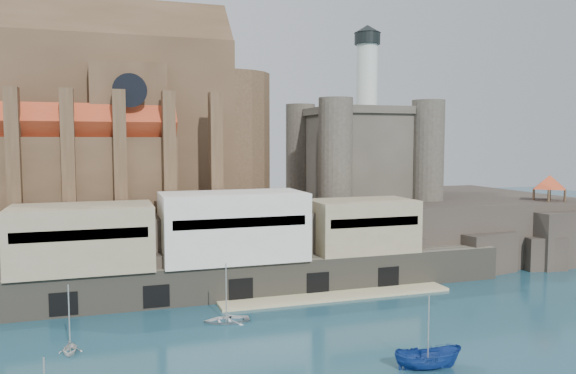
# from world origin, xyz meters

# --- Properties ---
(ground) EXTENTS (300.00, 300.00, 0.00)m
(ground) POSITION_xyz_m (0.00, 0.00, 0.00)
(ground) COLOR #173F4F
(ground) RESTS_ON ground
(promontory) EXTENTS (100.00, 36.00, 10.00)m
(promontory) POSITION_xyz_m (-0.19, 39.37, 4.92)
(promontory) COLOR #29231F
(promontory) RESTS_ON ground
(quay) EXTENTS (70.00, 12.00, 13.05)m
(quay) POSITION_xyz_m (-10.19, 23.07, 6.07)
(quay) COLOR #625D4F
(quay) RESTS_ON ground
(church) EXTENTS (47.00, 25.93, 30.51)m
(church) POSITION_xyz_m (-24.13, 41.85, 22.13)
(church) COLOR #4C3723
(church) RESTS_ON promontory
(castle_keep) EXTENTS (21.20, 21.20, 29.30)m
(castle_keep) POSITION_xyz_m (16.08, 41.08, 18.31)
(castle_keep) COLOR #443E35
(castle_keep) RESTS_ON promontory
(rock_outcrop) EXTENTS (14.50, 10.50, 8.70)m
(rock_outcrop) POSITION_xyz_m (42.00, 25.84, 4.02)
(rock_outcrop) COLOR #29231F
(rock_outcrop) RESTS_ON ground
(pavilion) EXTENTS (6.40, 6.40, 5.40)m
(pavilion) POSITION_xyz_m (42.00, 26.00, 12.73)
(pavilion) COLOR #4C3723
(pavilion) RESTS_ON rock_outcrop
(boat_2) EXTENTS (2.69, 2.64, 5.92)m
(boat_2) POSITION_xyz_m (0.63, -5.02, 0.00)
(boat_2) COLOR navy
(boat_2) RESTS_ON ground
(boat_4) EXTENTS (2.67, 1.76, 2.96)m
(boat_4) POSITION_xyz_m (-28.75, 8.39, 0.00)
(boat_4) COLOR silver
(boat_4) RESTS_ON ground
(boat_6) EXTENTS (1.26, 3.63, 5.00)m
(boat_6) POSITION_xyz_m (-13.20, 12.74, 0.00)
(boat_6) COLOR silver
(boat_6) RESTS_ON ground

